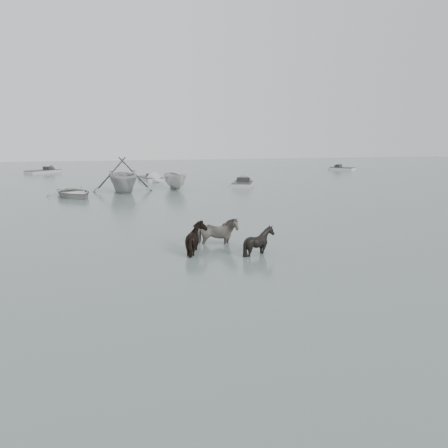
{
  "coord_description": "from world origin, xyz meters",
  "views": [
    {
      "loc": [
        -4.49,
        -15.0,
        4.16
      ],
      "look_at": [
        -0.21,
        0.42,
        1.0
      ],
      "focal_mm": 35.0,
      "sensor_mm": 36.0,
      "label": 1
    }
  ],
  "objects_px": {
    "pony_pinto": "(216,226)",
    "pony_dark": "(198,233)",
    "rowboat_lead": "(73,191)",
    "pony_black": "(259,237)"
  },
  "relations": [
    {
      "from": "pony_dark",
      "to": "pony_black",
      "type": "height_order",
      "value": "pony_dark"
    },
    {
      "from": "pony_dark",
      "to": "pony_pinto",
      "type": "bearing_deg",
      "value": -51.9
    },
    {
      "from": "pony_dark",
      "to": "pony_black",
      "type": "xyz_separation_m",
      "value": [
        2.08,
        -0.87,
        -0.06
      ]
    },
    {
      "from": "pony_dark",
      "to": "pony_black",
      "type": "relative_size",
      "value": 1.1
    },
    {
      "from": "pony_dark",
      "to": "rowboat_lead",
      "type": "bearing_deg",
      "value": 9.66
    },
    {
      "from": "pony_pinto",
      "to": "rowboat_lead",
      "type": "relative_size",
      "value": 0.41
    },
    {
      "from": "pony_dark",
      "to": "rowboat_lead",
      "type": "height_order",
      "value": "pony_dark"
    },
    {
      "from": "pony_pinto",
      "to": "pony_dark",
      "type": "distance_m",
      "value": 1.36
    },
    {
      "from": "pony_pinto",
      "to": "pony_dark",
      "type": "height_order",
      "value": "pony_pinto"
    },
    {
      "from": "pony_pinto",
      "to": "pony_dark",
      "type": "bearing_deg",
      "value": 149.64
    }
  ]
}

